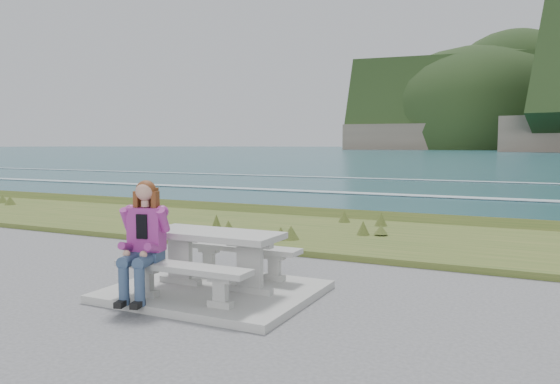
{
  "coord_description": "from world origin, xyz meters",
  "views": [
    {
      "loc": [
        3.86,
        -5.95,
        1.98
      ],
      "look_at": [
        0.38,
        1.2,
        1.29
      ],
      "focal_mm": 35.0,
      "sensor_mm": 36.0,
      "label": 1
    }
  ],
  "objects_px": {
    "picnic_table": "(214,244)",
    "bench_seaward": "(241,252)",
    "seated_woman": "(141,256)",
    "bench_landward": "(182,273)"
  },
  "relations": [
    {
      "from": "picnic_table",
      "to": "bench_landward",
      "type": "xyz_separation_m",
      "value": [
        0.0,
        -0.7,
        -0.23
      ]
    },
    {
      "from": "bench_landward",
      "to": "bench_seaward",
      "type": "height_order",
      "value": "same"
    },
    {
      "from": "seated_woman",
      "to": "picnic_table",
      "type": "bearing_deg",
      "value": 45.01
    },
    {
      "from": "picnic_table",
      "to": "bench_seaward",
      "type": "bearing_deg",
      "value": 90.0
    },
    {
      "from": "bench_landward",
      "to": "bench_seaward",
      "type": "xyz_separation_m",
      "value": [
        0.0,
        1.4,
        0.0
      ]
    },
    {
      "from": "bench_landward",
      "to": "bench_seaward",
      "type": "distance_m",
      "value": 1.4
    },
    {
      "from": "bench_seaward",
      "to": "seated_woman",
      "type": "height_order",
      "value": "seated_woman"
    },
    {
      "from": "seated_woman",
      "to": "bench_seaward",
      "type": "bearing_deg",
      "value": 57.92
    },
    {
      "from": "bench_landward",
      "to": "seated_woman",
      "type": "height_order",
      "value": "seated_woman"
    },
    {
      "from": "bench_seaward",
      "to": "bench_landward",
      "type": "bearing_deg",
      "value": -90.0
    }
  ]
}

